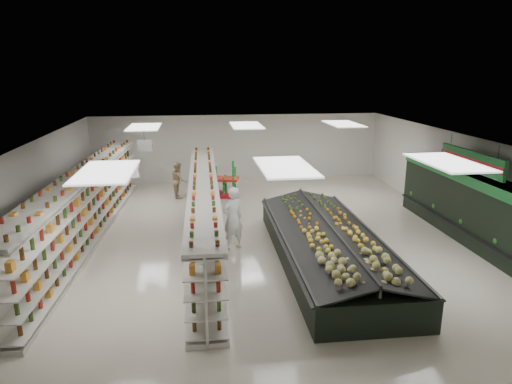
{
  "coord_description": "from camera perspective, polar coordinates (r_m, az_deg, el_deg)",
  "views": [
    {
      "loc": [
        -2.02,
        -14.12,
        5.35
      ],
      "look_at": [
        -0.1,
        0.34,
        1.4
      ],
      "focal_mm": 32.0,
      "sensor_mm": 36.0,
      "label": 1
    }
  ],
  "objects": [
    {
      "name": "gondola_center",
      "position": [
        14.43,
        -6.52,
        -2.77
      ],
      "size": [
        1.05,
        11.68,
        2.02
      ],
      "rotation": [
        0.0,
        0.0,
        -0.02
      ],
      "color": "silver",
      "rests_on": "floor"
    },
    {
      "name": "soda_endcap",
      "position": [
        19.59,
        -3.95,
        1.47
      ],
      "size": [
        1.3,
        1.01,
        1.49
      ],
      "rotation": [
        0.0,
        0.0,
        -0.21
      ],
      "color": "red",
      "rests_on": "floor"
    },
    {
      "name": "shopper_background",
      "position": [
        19.68,
        -9.67,
        1.48
      ],
      "size": [
        0.58,
        0.81,
        1.53
      ],
      "primitive_type": "imported",
      "rotation": [
        0.0,
        0.0,
        1.75
      ],
      "color": "tan",
      "rests_on": "floor"
    },
    {
      "name": "hortifruti_banner",
      "position": [
        15.33,
        25.29,
        3.57
      ],
      "size": [
        0.12,
        3.2,
        0.95
      ],
      "color": "#1B682C",
      "rests_on": "ceiling"
    },
    {
      "name": "gondola_left",
      "position": [
        15.57,
        -20.53,
        -2.0
      ],
      "size": [
        1.59,
        12.76,
        2.21
      ],
      "rotation": [
        0.0,
        0.0,
        -0.05
      ],
      "color": "silver",
      "rests_on": "floor"
    },
    {
      "name": "produce_wall_case",
      "position": [
        15.79,
        25.59,
        -1.44
      ],
      "size": [
        0.93,
        8.0,
        2.2
      ],
      "color": "black",
      "rests_on": "floor"
    },
    {
      "name": "produce_island",
      "position": [
        13.17,
        9.0,
        -6.49
      ],
      "size": [
        2.95,
        7.85,
        1.17
      ],
      "rotation": [
        0.0,
        0.0,
        -0.02
      ],
      "color": "black",
      "rests_on": "floor"
    },
    {
      "name": "wall_front",
      "position": [
        7.45,
        9.61,
        -15.24
      ],
      "size": [
        14.0,
        0.02,
        3.2
      ],
      "primitive_type": "cube",
      "color": "silver",
      "rests_on": "floor"
    },
    {
      "name": "aisle_sign_near",
      "position": [
        12.52,
        -15.57,
        2.64
      ],
      "size": [
        0.52,
        0.06,
        0.75
      ],
      "color": "white",
      "rests_on": "ceiling"
    },
    {
      "name": "shopper_main",
      "position": [
        13.81,
        -2.93,
        -3.3
      ],
      "size": [
        0.85,
        0.74,
        1.96
      ],
      "primitive_type": "imported",
      "rotation": [
        0.0,
        0.0,
        3.61
      ],
      "color": "silver",
      "rests_on": "floor"
    },
    {
      "name": "wall_back",
      "position": [
        22.52,
        -2.32,
        5.57
      ],
      "size": [
        14.0,
        0.02,
        3.2
      ],
      "primitive_type": "cube",
      "color": "silver",
      "rests_on": "floor"
    },
    {
      "name": "ceiling",
      "position": [
        14.42,
        0.58,
        6.6
      ],
      "size": [
        14.0,
        16.0,
        0.02
      ],
      "primitive_type": "cube",
      "color": "white",
      "rests_on": "wall_back"
    },
    {
      "name": "wall_right",
      "position": [
        17.17,
        24.38,
        1.18
      ],
      "size": [
        0.02,
        16.0,
        3.2
      ],
      "primitive_type": "cube",
      "color": "silver",
      "rests_on": "floor"
    },
    {
      "name": "floor",
      "position": [
        15.23,
        0.55,
        -5.39
      ],
      "size": [
        16.0,
        16.0,
        0.0
      ],
      "primitive_type": "plane",
      "color": "beige",
      "rests_on": "ground"
    },
    {
      "name": "aisle_sign_far",
      "position": [
        16.42,
        -13.75,
        5.63
      ],
      "size": [
        0.52,
        0.06,
        0.75
      ],
      "color": "white",
      "rests_on": "ceiling"
    },
    {
      "name": "wall_left",
      "position": [
        15.43,
        -26.12,
        -0.47
      ],
      "size": [
        0.02,
        16.0,
        3.2
      ],
      "primitive_type": "cube",
      "color": "silver",
      "rests_on": "floor"
    }
  ]
}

